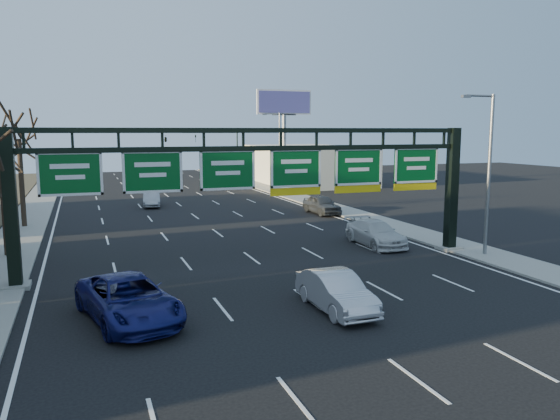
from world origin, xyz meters
name	(u,v)px	position (x,y,z in m)	size (l,w,h in m)	color
ground	(328,314)	(0.00, 0.00, 0.00)	(160.00, 160.00, 0.00)	black
sidewalk_left	(17,239)	(-12.80, 20.00, 0.06)	(3.00, 120.00, 0.12)	gray
sidewalk_right	(367,218)	(12.80, 20.00, 0.06)	(3.00, 120.00, 0.12)	gray
lane_markings	(211,228)	(0.00, 20.00, 0.01)	(21.60, 120.00, 0.01)	white
sign_gantry	(265,178)	(0.16, 8.00, 4.63)	(24.60, 1.20, 7.20)	black
building_right_distant	(306,164)	(20.00, 50.00, 2.50)	(12.00, 20.00, 5.00)	beige
tree_far	(18,124)	(-12.80, 25.00, 7.48)	(3.60, 3.60, 8.86)	black
streetlight_near	(487,166)	(12.47, 6.00, 5.08)	(2.15, 0.22, 9.00)	slate
streetlight_far	(279,148)	(12.47, 40.00, 5.08)	(2.15, 0.22, 9.00)	slate
billboard_right	(284,114)	(15.00, 44.98, 9.06)	(7.00, 0.50, 12.00)	slate
traffic_signal_mast	(193,142)	(5.69, 55.00, 5.50)	(10.16, 0.54, 7.00)	black
car_blue_suv	(128,299)	(-7.28, 1.87, 0.83)	(2.76, 5.98, 1.66)	navy
car_silver_sedan	(336,291)	(0.51, 0.33, 0.76)	(1.61, 4.60, 1.52)	silver
car_white_wagon	(375,233)	(8.23, 10.69, 0.76)	(2.13, 5.23, 1.52)	silver
car_grey_far	(322,204)	(10.50, 23.72, 0.80)	(1.88, 4.68, 1.59)	#393C3E
car_silver_distant	(152,199)	(-2.64, 33.20, 0.70)	(1.49, 4.27, 1.41)	#A0A1A5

